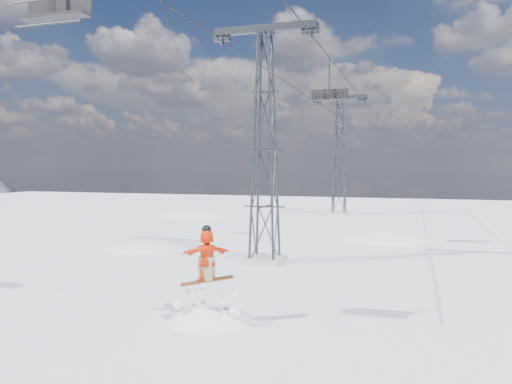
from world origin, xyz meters
TOP-DOWN VIEW (x-y plane):
  - ground at (0.00, 0.00)m, footprint 120.00×120.00m
  - snow_terrain at (-4.77, 21.24)m, footprint 39.00×37.00m
  - lift_tower_near at (0.80, 8.00)m, footprint 5.20×1.80m
  - lift_tower_far at (0.80, 33.00)m, footprint 5.20×1.80m
  - haul_cables at (0.80, 19.50)m, footprint 4.46×51.00m
  - snowboarder_jump at (1.83, -1.19)m, footprint 4.40×4.40m
  - lift_chair_near at (-1.40, -3.93)m, footprint 2.02×0.58m
  - lift_chair_mid at (3.00, 13.53)m, footprint 2.14×0.61m

SIDE VIEW (x-z plane):
  - snow_terrain at x=-4.77m, z-range -20.59..1.41m
  - snowboarder_jump at x=1.83m, z-range -5.10..1.81m
  - ground at x=0.00m, z-range 0.00..0.00m
  - lift_tower_near at x=0.80m, z-range -0.24..11.18m
  - lift_tower_far at x=0.80m, z-range -0.24..11.18m
  - lift_chair_mid at x=3.00m, z-range 7.41..10.05m
  - lift_chair_near at x=-1.40m, z-range 7.59..10.10m
  - haul_cables at x=0.80m, z-range 10.82..10.88m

